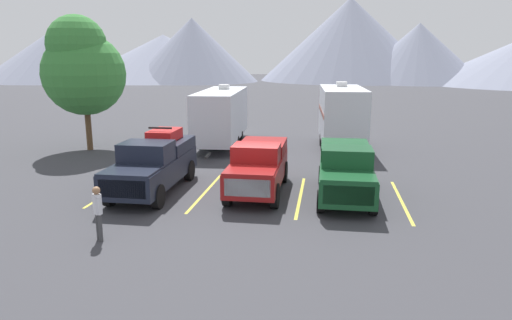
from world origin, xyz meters
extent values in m
plane|color=#38383D|center=(0.00, 0.00, 0.00)|extent=(240.00, 240.00, 0.00)
cube|color=black|center=(-4.10, -0.21, 0.92)|extent=(2.08, 5.88, 0.93)
cube|color=black|center=(-4.09, -2.33, 1.42)|extent=(1.98, 1.65, 0.08)
cube|color=black|center=(-4.10, -0.74, 1.79)|extent=(1.94, 1.54, 0.80)
cube|color=slate|center=(-4.10, -1.35, 1.83)|extent=(1.81, 0.23, 0.59)
cube|color=black|center=(-4.11, 1.37, 1.64)|extent=(2.02, 2.71, 0.52)
cube|color=silver|center=(-4.09, -3.12, 0.97)|extent=(1.75, 0.07, 0.65)
cylinder|color=black|center=(-3.15, -2.21, 0.45)|extent=(0.28, 0.91, 0.91)
cylinder|color=black|center=(-5.04, -2.21, 0.45)|extent=(0.28, 0.91, 0.91)
cylinder|color=black|center=(-3.16, 1.79, 0.45)|extent=(0.28, 0.91, 0.91)
cylinder|color=black|center=(-5.05, 1.78, 0.45)|extent=(0.28, 0.91, 0.91)
cube|color=red|center=(-4.11, 1.37, 2.13)|extent=(1.14, 1.73, 0.45)
cylinder|color=black|center=(-3.64, 0.78, 2.12)|extent=(0.18, 0.44, 0.44)
cylinder|color=black|center=(-4.57, 0.78, 2.12)|extent=(0.18, 0.44, 0.44)
cylinder|color=black|center=(-3.65, 1.97, 2.12)|extent=(0.18, 0.44, 0.44)
cylinder|color=black|center=(-4.57, 1.97, 2.12)|extent=(0.18, 0.44, 0.44)
cube|color=black|center=(-4.11, 0.89, 2.50)|extent=(1.03, 0.08, 0.08)
cube|color=maroon|center=(0.21, 0.31, 0.92)|extent=(1.96, 5.34, 0.91)
cube|color=maroon|center=(0.21, -1.61, 1.42)|extent=(1.87, 1.50, 0.08)
cube|color=maroon|center=(0.21, -0.17, 1.74)|extent=(1.83, 1.39, 0.73)
cube|color=slate|center=(0.21, -0.72, 1.78)|extent=(1.71, 0.22, 0.54)
cube|color=maroon|center=(0.20, 1.75, 1.63)|extent=(1.91, 2.46, 0.51)
cube|color=silver|center=(0.22, -2.33, 0.97)|extent=(1.65, 0.07, 0.64)
cylinder|color=black|center=(1.11, -1.50, 0.47)|extent=(0.28, 0.93, 0.93)
cylinder|color=black|center=(-0.68, -1.51, 0.47)|extent=(0.28, 0.93, 0.93)
cylinder|color=black|center=(1.09, 2.13, 0.47)|extent=(0.28, 0.93, 0.93)
cylinder|color=black|center=(-0.70, 2.12, 0.47)|extent=(0.28, 0.93, 0.93)
cube|color=#144723|center=(3.70, 0.17, 0.88)|extent=(2.02, 5.51, 0.95)
cube|color=#144723|center=(3.71, -1.81, 1.40)|extent=(1.93, 1.55, 0.08)
cube|color=#144723|center=(3.71, -0.33, 1.74)|extent=(1.89, 1.44, 0.76)
cube|color=slate|center=(3.71, -0.90, 1.78)|extent=(1.76, 0.22, 0.56)
cube|color=#144723|center=(3.70, 1.65, 1.64)|extent=(1.97, 2.54, 0.56)
cube|color=silver|center=(3.72, -2.55, 0.93)|extent=(1.70, 0.07, 0.67)
cylinder|color=black|center=(4.63, -1.70, 0.41)|extent=(0.28, 0.82, 0.81)
cylinder|color=black|center=(2.79, -1.70, 0.41)|extent=(0.28, 0.82, 0.81)
cylinder|color=black|center=(4.62, 2.04, 0.41)|extent=(0.28, 0.82, 0.81)
cylinder|color=black|center=(2.78, 2.03, 0.41)|extent=(0.28, 0.82, 0.81)
cube|color=gold|center=(-5.88, 0.08, 0.00)|extent=(0.12, 5.50, 0.01)
cube|color=gold|center=(-1.96, 0.08, 0.00)|extent=(0.12, 5.50, 0.01)
cube|color=gold|center=(1.96, 0.08, 0.00)|extent=(0.12, 5.50, 0.01)
cube|color=gold|center=(5.88, 0.08, 0.00)|extent=(0.12, 5.50, 0.01)
cube|color=silver|center=(-3.57, 10.07, 1.97)|extent=(2.83, 8.09, 2.88)
cube|color=brown|center=(-4.75, 9.99, 2.11)|extent=(0.49, 7.63, 0.24)
cube|color=silver|center=(-3.64, 11.26, 3.56)|extent=(0.64, 0.74, 0.30)
cube|color=#333333|center=(-3.29, 5.50, 0.32)|extent=(0.19, 1.21, 0.12)
cylinder|color=black|center=(-2.43, 9.18, 0.38)|extent=(0.27, 0.77, 0.76)
cylinder|color=black|center=(-4.59, 9.05, 0.38)|extent=(0.27, 0.77, 0.76)
cylinder|color=black|center=(-2.55, 11.08, 0.38)|extent=(0.27, 0.77, 0.76)
cylinder|color=black|center=(-4.70, 10.95, 0.38)|extent=(0.27, 0.77, 0.76)
cube|color=silver|center=(3.78, 10.14, 2.09)|extent=(2.81, 6.59, 3.12)
cube|color=brown|center=(2.56, 10.06, 2.25)|extent=(0.40, 6.18, 0.24)
cube|color=silver|center=(3.72, 11.10, 3.80)|extent=(0.64, 0.74, 0.30)
cube|color=#333333|center=(4.02, 6.32, 0.32)|extent=(0.19, 1.21, 0.12)
cylinder|color=black|center=(4.94, 9.43, 0.38)|extent=(0.27, 0.77, 0.76)
cylinder|color=black|center=(2.72, 9.30, 0.38)|extent=(0.27, 0.77, 0.76)
cylinder|color=black|center=(4.85, 10.98, 0.38)|extent=(0.27, 0.77, 0.76)
cylinder|color=black|center=(2.62, 10.84, 0.38)|extent=(0.27, 0.77, 0.76)
cylinder|color=#3F3F42|center=(-3.89, -5.32, 0.43)|extent=(0.13, 0.13, 0.87)
cylinder|color=#3F3F42|center=(-3.75, -5.44, 0.43)|extent=(0.13, 0.13, 0.87)
cube|color=silver|center=(-3.82, -5.38, 1.17)|extent=(0.32, 0.32, 0.61)
sphere|color=#9E704C|center=(-3.82, -5.38, 1.60)|extent=(0.23, 0.23, 0.23)
cylinder|color=silver|center=(-3.92, -5.29, 1.14)|extent=(0.10, 0.10, 0.55)
cylinder|color=silver|center=(-3.72, -5.47, 1.14)|extent=(0.10, 0.10, 0.55)
cylinder|color=brown|center=(-11.06, 7.50, 1.64)|extent=(0.34, 0.34, 3.27)
sphere|color=#387F38|center=(-11.06, 7.50, 4.46)|extent=(4.73, 4.73, 4.73)
sphere|color=#387F38|center=(-11.17, 7.12, 6.11)|extent=(3.31, 3.31, 3.31)
cone|color=gray|center=(-55.20, 79.22, 6.17)|extent=(35.64, 35.64, 12.34)
cone|color=gray|center=(-34.31, 84.88, 5.02)|extent=(40.74, 40.74, 10.03)
cone|color=gray|center=(-25.80, 79.22, 6.58)|extent=(27.73, 27.73, 13.17)
cone|color=gray|center=(7.25, 89.45, 8.94)|extent=(39.26, 39.26, 17.89)
cone|color=gray|center=(20.90, 82.78, 5.96)|extent=(26.66, 26.66, 11.92)
camera|label=1|loc=(2.91, -17.61, 5.53)|focal=32.21mm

